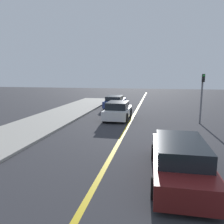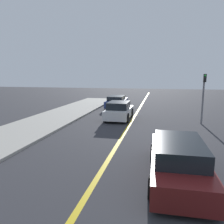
{
  "view_description": "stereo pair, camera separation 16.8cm",
  "coord_description": "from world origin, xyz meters",
  "px_view_note": "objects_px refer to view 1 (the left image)",
  "views": [
    {
      "loc": [
        1.79,
        4.84,
        3.46
      ],
      "look_at": [
        -0.35,
        15.51,
        1.59
      ],
      "focal_mm": 35.0,
      "sensor_mm": 36.0,
      "label": 1
    },
    {
      "loc": [
        1.95,
        4.87,
        3.46
      ],
      "look_at": [
        -0.35,
        15.51,
        1.59
      ],
      "focal_mm": 35.0,
      "sensor_mm": 36.0,
      "label": 2
    }
  ],
  "objects_px": {
    "car_parked_left_lot": "(115,102)",
    "traffic_light": "(202,93)",
    "car_ahead_center": "(179,159)",
    "car_far_distant": "(118,111)"
  },
  "relations": [
    {
      "from": "car_ahead_center",
      "to": "car_parked_left_lot",
      "type": "bearing_deg",
      "value": 107.38
    },
    {
      "from": "car_parked_left_lot",
      "to": "car_ahead_center",
      "type": "bearing_deg",
      "value": -72.16
    },
    {
      "from": "car_far_distant",
      "to": "car_parked_left_lot",
      "type": "distance_m",
      "value": 6.27
    },
    {
      "from": "car_parked_left_lot",
      "to": "traffic_light",
      "type": "xyz_separation_m",
      "value": [
        7.38,
        -6.54,
        1.57
      ]
    },
    {
      "from": "car_ahead_center",
      "to": "car_parked_left_lot",
      "type": "xyz_separation_m",
      "value": [
        -5.08,
        15.4,
        -0.04
      ]
    },
    {
      "from": "traffic_light",
      "to": "car_parked_left_lot",
      "type": "bearing_deg",
      "value": 138.47
    },
    {
      "from": "car_parked_left_lot",
      "to": "traffic_light",
      "type": "distance_m",
      "value": 9.99
    },
    {
      "from": "car_ahead_center",
      "to": "traffic_light",
      "type": "height_order",
      "value": "traffic_light"
    },
    {
      "from": "car_far_distant",
      "to": "traffic_light",
      "type": "bearing_deg",
      "value": -3.56
    },
    {
      "from": "car_parked_left_lot",
      "to": "traffic_light",
      "type": "bearing_deg",
      "value": -41.94
    }
  ]
}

